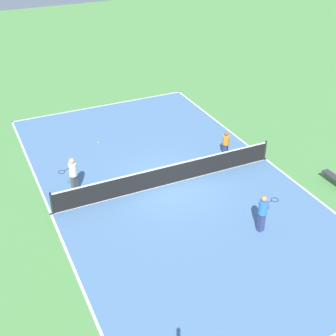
{
  "coord_description": "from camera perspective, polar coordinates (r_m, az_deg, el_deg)",
  "views": [
    {
      "loc": [
        7.79,
        16.61,
        12.02
      ],
      "look_at": [
        0.0,
        0.0,
        0.9
      ],
      "focal_mm": 50.0,
      "sensor_mm": 36.0,
      "label": 1
    }
  ],
  "objects": [
    {
      "name": "tennis_ball_near_net",
      "position": [
        25.69,
        -8.54,
        3.1
      ],
      "size": [
        0.07,
        0.07,
        0.07
      ],
      "primitive_type": "sphere",
      "color": "#CCE033",
      "rests_on": "court_surface"
    },
    {
      "name": "player_near_blue",
      "position": [
        18.93,
        11.48,
        -5.15
      ],
      "size": [
        0.97,
        0.45,
        1.69
      ],
      "rotation": [
        0.0,
        0.0,
        3.27
      ],
      "color": "navy",
      "rests_on": "court_surface"
    },
    {
      "name": "player_near_white",
      "position": [
        21.24,
        -11.52,
        -0.59
      ],
      "size": [
        0.99,
        0.69,
        1.77
      ],
      "rotation": [
        0.0,
        0.0,
        0.43
      ],
      "color": "#4C4C51",
      "rests_on": "court_surface"
    },
    {
      "name": "court_surface",
      "position": [
        21.93,
        0.0,
        -1.99
      ],
      "size": [
        11.14,
        20.11,
        0.02
      ],
      "color": "#4C729E",
      "rests_on": "ground_plane"
    },
    {
      "name": "bench",
      "position": [
        22.98,
        19.81,
        -1.25
      ],
      "size": [
        0.36,
        1.59,
        0.45
      ],
      "rotation": [
        0.0,
        0.0,
        1.57
      ],
      "color": "#333338",
      "rests_on": "ground_plane"
    },
    {
      "name": "ground_plane",
      "position": [
        21.94,
        0.0,
        -2.01
      ],
      "size": [
        80.0,
        80.0,
        0.0
      ],
      "primitive_type": "plane",
      "color": "#518E47"
    },
    {
      "name": "tennis_net",
      "position": [
        21.63,
        0.0,
        -0.77
      ],
      "size": [
        10.94,
        0.1,
        1.06
      ],
      "color": "black",
      "rests_on": "court_surface"
    },
    {
      "name": "player_center_orange",
      "position": [
        23.96,
        7.08,
        3.07
      ],
      "size": [
        0.51,
        0.51,
        1.41
      ],
      "rotation": [
        0.0,
        0.0,
        3.83
      ],
      "color": "navy",
      "rests_on": "court_surface"
    }
  ]
}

